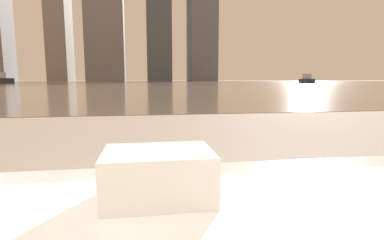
{
  "coord_description": "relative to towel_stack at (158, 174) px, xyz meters",
  "views": [
    {
      "loc": [
        -0.28,
        0.09,
        0.83
      ],
      "look_at": [
        0.04,
        2.18,
        0.54
      ],
      "focal_mm": 28.0,
      "sensor_mm": 36.0,
      "label": 1
    }
  ],
  "objects": [
    {
      "name": "towel_stack",
      "position": [
        0.0,
        0.0,
        0.0
      ],
      "size": [
        0.26,
        0.19,
        0.12
      ],
      "color": "white",
      "rests_on": "bathtub"
    },
    {
      "name": "harbor_water",
      "position": [
        0.26,
        61.2,
        -0.59
      ],
      "size": [
        180.0,
        110.0,
        0.01
      ],
      "color": "gray",
      "rests_on": "ground_plane"
    },
    {
      "name": "harbor_boat_2",
      "position": [
        30.29,
        52.37,
        0.04
      ],
      "size": [
        2.64,
        5.01,
        1.79
      ],
      "color": "navy",
      "rests_on": "harbor_water"
    },
    {
      "name": "skyline_tower_1",
      "position": [
        -30.36,
        117.2,
        24.77
      ],
      "size": [
        6.79,
        13.22,
        50.74
      ],
      "color": "gray",
      "rests_on": "ground_plane"
    },
    {
      "name": "skyline_tower_2",
      "position": [
        -14.32,
        117.2,
        22.84
      ],
      "size": [
        13.99,
        8.03,
        46.88
      ],
      "color": "slate",
      "rests_on": "ground_plane"
    },
    {
      "name": "skyline_tower_3",
      "position": [
        5.55,
        117.2,
        21.17
      ],
      "size": [
        9.04,
        13.43,
        43.53
      ],
      "color": "#4C515B",
      "rests_on": "ground_plane"
    },
    {
      "name": "skyline_tower_4",
      "position": [
        22.3,
        117.2,
        27.07
      ],
      "size": [
        10.1,
        13.96,
        55.34
      ],
      "color": "slate",
      "rests_on": "ground_plane"
    }
  ]
}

